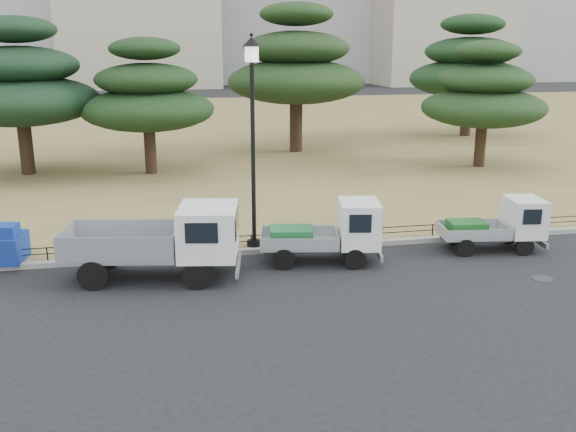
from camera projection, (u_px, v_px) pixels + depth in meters
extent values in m
plane|color=black|center=(303.00, 281.00, 17.49)|extent=(220.00, 220.00, 0.00)
cube|color=olive|center=(207.00, 131.00, 46.38)|extent=(120.00, 56.00, 0.15)
cube|color=gray|center=(284.00, 249.00, 19.93)|extent=(120.00, 0.25, 0.16)
cylinder|color=black|center=(197.00, 275.00, 16.78)|extent=(0.81, 0.30, 0.79)
cylinder|color=black|center=(204.00, 254.00, 18.44)|extent=(0.81, 0.30, 0.79)
cylinder|color=black|center=(93.00, 276.00, 16.73)|extent=(0.81, 0.30, 0.79)
cylinder|color=black|center=(109.00, 255.00, 18.39)|extent=(0.81, 0.30, 0.79)
cube|color=#2D2D30|center=(152.00, 257.00, 17.53)|extent=(4.52, 1.73, 0.14)
cube|color=gray|center=(122.00, 242.00, 17.40)|extent=(3.33, 2.26, 0.77)
cube|color=silver|center=(208.00, 231.00, 17.37)|extent=(1.85, 2.13, 1.36)
cylinder|color=black|center=(355.00, 259.00, 18.31)|extent=(0.63, 0.27, 0.61)
cylinder|color=black|center=(350.00, 245.00, 19.60)|extent=(0.63, 0.27, 0.61)
cylinder|color=black|center=(284.00, 259.00, 18.28)|extent=(0.63, 0.27, 0.61)
cylinder|color=black|center=(283.00, 245.00, 19.57)|extent=(0.63, 0.27, 0.61)
cube|color=#2D2D30|center=(319.00, 247.00, 18.90)|extent=(3.36, 1.36, 0.14)
cube|color=#9B9DA2|center=(299.00, 238.00, 18.82)|extent=(2.48, 1.78, 0.41)
cube|color=silver|center=(359.00, 223.00, 18.73)|extent=(1.40, 1.69, 1.31)
cube|color=#1E6A35|center=(291.00, 235.00, 18.79)|extent=(1.39, 1.12, 0.45)
cylinder|color=black|center=(525.00, 247.00, 19.52)|extent=(0.57, 0.22, 0.55)
cylinder|color=black|center=(509.00, 235.00, 20.67)|extent=(0.57, 0.22, 0.55)
cylinder|color=black|center=(466.00, 248.00, 19.40)|extent=(0.57, 0.22, 0.55)
cylinder|color=black|center=(453.00, 236.00, 20.55)|extent=(0.57, 0.22, 0.55)
cube|color=#2D2D30|center=(489.00, 237.00, 20.00)|extent=(3.03, 1.08, 0.13)
cube|color=#A2A4A9|center=(473.00, 230.00, 19.90)|extent=(2.19, 1.52, 0.37)
cube|color=silver|center=(524.00, 217.00, 19.90)|extent=(1.21, 1.49, 1.16)
cube|color=#1A5D23|center=(467.00, 227.00, 19.86)|extent=(1.22, 0.96, 0.40)
cylinder|color=black|center=(254.00, 243.00, 20.00)|extent=(0.48, 0.48, 0.17)
cylinder|color=black|center=(253.00, 154.00, 19.26)|extent=(0.13, 0.13, 5.41)
cylinder|color=white|center=(252.00, 54.00, 18.50)|extent=(0.43, 0.43, 0.43)
cone|color=black|center=(251.00, 42.00, 18.41)|extent=(0.56, 0.56, 0.27)
cylinder|color=black|center=(283.00, 239.00, 20.00)|extent=(38.00, 0.03, 0.03)
cylinder|color=black|center=(283.00, 234.00, 19.95)|extent=(38.00, 0.03, 0.03)
cylinder|color=black|center=(283.00, 239.00, 20.00)|extent=(0.04, 0.04, 0.40)
cube|color=navy|center=(3.00, 231.00, 18.29)|extent=(0.86, 0.76, 0.33)
cylinder|color=#2D2D30|center=(543.00, 278.00, 17.64)|extent=(0.60, 0.60, 0.01)
cylinder|color=black|center=(26.00, 144.00, 30.59)|extent=(0.64, 0.64, 2.86)
ellipsoid|color=black|center=(21.00, 101.00, 30.05)|extent=(7.33, 7.33, 2.35)
ellipsoid|color=black|center=(17.00, 65.00, 29.63)|extent=(5.60, 5.60, 1.79)
ellipsoid|color=black|center=(13.00, 29.00, 29.21)|extent=(3.87, 3.87, 1.24)
cylinder|color=black|center=(150.00, 148.00, 30.83)|extent=(0.56, 0.56, 2.50)
ellipsoid|color=black|center=(148.00, 110.00, 30.36)|extent=(6.29, 6.29, 2.01)
ellipsoid|color=black|center=(146.00, 79.00, 29.99)|extent=(4.80, 4.80, 1.54)
ellipsoid|color=black|center=(145.00, 48.00, 29.62)|extent=(3.32, 3.32, 1.06)
cylinder|color=black|center=(296.00, 123.00, 36.98)|extent=(0.73, 0.73, 3.26)
ellipsoid|color=#1B3116|center=(296.00, 82.00, 36.36)|extent=(7.84, 7.84, 2.51)
ellipsoid|color=#1B3116|center=(296.00, 48.00, 35.88)|extent=(5.99, 5.99, 1.92)
ellipsoid|color=#1B3116|center=(296.00, 14.00, 35.40)|extent=(4.13, 4.13, 1.32)
cylinder|color=black|center=(480.00, 143.00, 32.56)|extent=(0.55, 0.55, 2.43)
ellipsoid|color=#1A3316|center=(483.00, 108.00, 32.09)|extent=(6.18, 6.18, 1.98)
ellipsoid|color=#1A3316|center=(485.00, 80.00, 31.74)|extent=(4.72, 4.72, 1.51)
ellipsoid|color=#1A3316|center=(488.00, 51.00, 31.38)|extent=(3.26, 3.26, 1.04)
cylinder|color=black|center=(466.00, 113.00, 43.35)|extent=(0.70, 0.70, 3.10)
ellipsoid|color=black|center=(469.00, 79.00, 42.77)|extent=(7.91, 7.91, 2.53)
ellipsoid|color=black|center=(471.00, 52.00, 42.31)|extent=(6.04, 6.04, 1.93)
ellipsoid|color=black|center=(473.00, 24.00, 41.85)|extent=(4.17, 4.17, 1.34)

